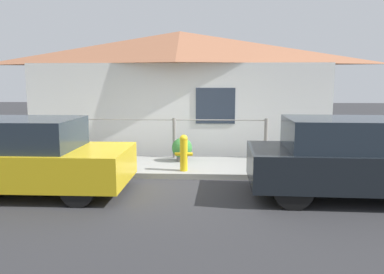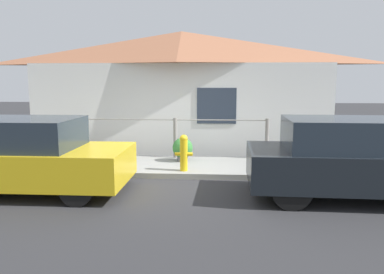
# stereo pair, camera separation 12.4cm
# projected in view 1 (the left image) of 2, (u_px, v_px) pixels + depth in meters

# --- Properties ---
(ground_plane) EXTENTS (60.00, 60.00, 0.00)m
(ground_plane) POSITION_uv_depth(u_px,v_px,m) (167.00, 179.00, 8.22)
(ground_plane) COLOR #2D2D30
(sidewalk) EXTENTS (24.00, 1.93, 0.13)m
(sidewalk) POSITION_uv_depth(u_px,v_px,m) (171.00, 167.00, 9.17)
(sidewalk) COLOR gray
(sidewalk) RESTS_ON ground_plane
(house) EXTENTS (9.06, 2.23, 3.63)m
(house) POSITION_uv_depth(u_px,v_px,m) (180.00, 55.00, 11.29)
(house) COLOR white
(house) RESTS_ON ground_plane
(fence) EXTENTS (4.90, 0.10, 1.06)m
(fence) POSITION_uv_depth(u_px,v_px,m) (174.00, 136.00, 9.87)
(fence) COLOR gray
(fence) RESTS_ON sidewalk
(car_left) EXTENTS (3.67, 1.74, 1.44)m
(car_left) POSITION_uv_depth(u_px,v_px,m) (30.00, 157.00, 7.14)
(car_left) COLOR gold
(car_left) RESTS_ON ground_plane
(car_right) EXTENTS (3.65, 1.82, 1.47)m
(car_right) POSITION_uv_depth(u_px,v_px,m) (347.00, 159.00, 6.84)
(car_right) COLOR black
(car_right) RESTS_ON ground_plane
(fire_hydrant) EXTENTS (0.41, 0.18, 0.83)m
(fire_hydrant) POSITION_uv_depth(u_px,v_px,m) (184.00, 152.00, 8.42)
(fire_hydrant) COLOR yellow
(fire_hydrant) RESTS_ON sidewalk
(potted_plant_near_hydrant) EXTENTS (0.51, 0.51, 0.60)m
(potted_plant_near_hydrant) POSITION_uv_depth(u_px,v_px,m) (182.00, 149.00, 9.46)
(potted_plant_near_hydrant) COLOR slate
(potted_plant_near_hydrant) RESTS_ON sidewalk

